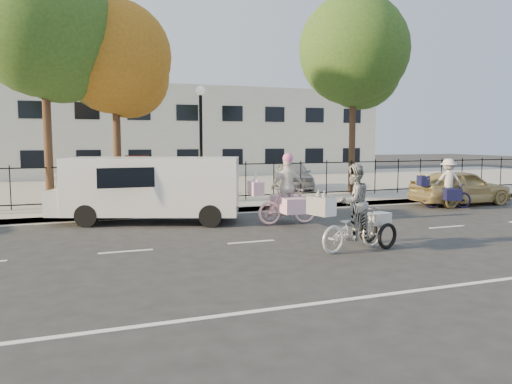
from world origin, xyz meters
name	(u,v)px	position (x,y,z in m)	size (l,w,h in m)	color
ground	(251,242)	(0.00, 0.00, 0.00)	(120.00, 120.00, 0.00)	#333334
road_markings	(251,242)	(0.00, 0.00, 0.01)	(60.00, 9.52, 0.01)	silver
curb	(200,212)	(0.00, 5.05, 0.07)	(60.00, 0.10, 0.15)	#A8A399
sidewalk	(193,208)	(0.00, 6.10, 0.07)	(60.00, 2.20, 0.15)	#A8A399
parking_lot	(153,186)	(0.00, 15.00, 0.07)	(60.00, 15.60, 0.15)	#A8A399
iron_fence	(186,182)	(0.00, 7.20, 0.90)	(58.00, 0.06, 1.50)	black
building	(130,133)	(0.00, 25.00, 3.00)	(34.00, 10.00, 6.00)	silver
lamppost	(201,123)	(0.50, 6.80, 3.11)	(0.36, 0.36, 4.33)	black
street_sign	(137,170)	(-1.85, 6.80, 1.42)	(0.85, 0.06, 1.80)	black
zebra_trike	(354,217)	(1.86, -1.65, 0.76)	(2.29, 1.28, 1.96)	silver
unicorn_bike	(286,198)	(1.87, 2.08, 0.78)	(2.10, 1.46, 2.12)	#FFC2C9
bull_bike	(447,189)	(8.80, 3.21, 0.73)	(2.01, 1.43, 1.82)	black
white_van	(150,187)	(-1.85, 3.80, 1.09)	(6.01, 3.55, 1.97)	white
gold_sedan	(460,187)	(9.97, 3.80, 0.68)	(1.62, 4.02, 1.37)	tan
lot_car_b	(78,182)	(-3.79, 11.00, 0.74)	(1.96, 4.25, 1.18)	silver
lot_car_c	(129,181)	(-1.85, 9.64, 0.81)	(1.40, 4.02, 1.32)	#4D4F54
lot_car_d	(293,175)	(5.97, 10.54, 0.82)	(1.58, 3.91, 1.33)	#9B9CA2
tree_west	(48,35)	(-4.63, 7.36, 6.03)	(4.70, 4.70, 8.62)	#442D1D
tree_mid	(119,63)	(-2.27, 7.97, 5.30)	(4.13, 4.13, 7.58)	#442D1D
tree_east	(356,56)	(7.79, 7.98, 6.15)	(4.79, 4.79, 8.78)	#442D1D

